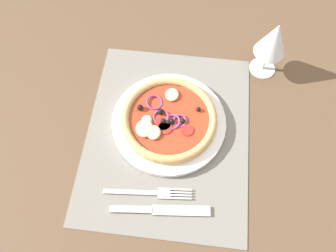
{
  "coord_description": "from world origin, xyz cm",
  "views": [
    {
      "loc": [
        31.99,
        3.87,
        67.35
      ],
      "look_at": [
        -0.79,
        0.0,
        2.75
      ],
      "focal_mm": 35.73,
      "sensor_mm": 36.0,
      "label": 1
    }
  ],
  "objects_px": {
    "plate": "(169,122)",
    "pizza": "(168,118)",
    "knife": "(161,210)",
    "wine_glass": "(273,41)",
    "fork": "(152,193)"
  },
  "relations": [
    {
      "from": "plate",
      "to": "pizza",
      "type": "bearing_deg",
      "value": -71.05
    },
    {
      "from": "plate",
      "to": "knife",
      "type": "bearing_deg",
      "value": 2.35
    },
    {
      "from": "plate",
      "to": "wine_glass",
      "type": "height_order",
      "value": "wine_glass"
    },
    {
      "from": "pizza",
      "to": "knife",
      "type": "xyz_separation_m",
      "value": [
        0.2,
        0.01,
        -0.02
      ]
    },
    {
      "from": "pizza",
      "to": "fork",
      "type": "bearing_deg",
      "value": -4.48
    },
    {
      "from": "pizza",
      "to": "wine_glass",
      "type": "height_order",
      "value": "wine_glass"
    },
    {
      "from": "pizza",
      "to": "fork",
      "type": "height_order",
      "value": "pizza"
    },
    {
      "from": "fork",
      "to": "knife",
      "type": "xyz_separation_m",
      "value": [
        0.03,
        0.02,
        0.0
      ]
    },
    {
      "from": "pizza",
      "to": "knife",
      "type": "relative_size",
      "value": 1.06
    },
    {
      "from": "fork",
      "to": "knife",
      "type": "height_order",
      "value": "knife"
    },
    {
      "from": "knife",
      "to": "wine_glass",
      "type": "bearing_deg",
      "value": 56.25
    },
    {
      "from": "plate",
      "to": "wine_glass",
      "type": "bearing_deg",
      "value": 130.75
    },
    {
      "from": "plate",
      "to": "wine_glass",
      "type": "xyz_separation_m",
      "value": [
        -0.18,
        0.21,
        0.09
      ]
    },
    {
      "from": "pizza",
      "to": "fork",
      "type": "xyz_separation_m",
      "value": [
        0.16,
        -0.01,
        -0.02
      ]
    },
    {
      "from": "pizza",
      "to": "fork",
      "type": "relative_size",
      "value": 1.17
    }
  ]
}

